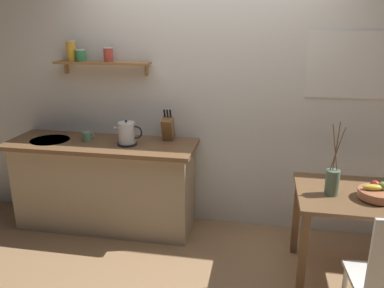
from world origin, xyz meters
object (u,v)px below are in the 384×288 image
dining_table (357,209)px  coffee_mug_by_sink (87,136)px  electric_kettle (127,134)px  knife_block (168,128)px  fruit_bowl (377,193)px  twig_vase (332,181)px

dining_table → coffee_mug_by_sink: (-2.41, 0.47, 0.31)m
electric_kettle → knife_block: (0.34, 0.21, 0.02)m
knife_block → coffee_mug_by_sink: bearing=-167.6°
knife_block → fruit_bowl: bearing=-22.1°
knife_block → coffee_mug_by_sink: knife_block is taller
twig_vase → electric_kettle: twig_vase is taller
dining_table → twig_vase: size_ratio=1.61×
fruit_bowl → electric_kettle: 2.16m
fruit_bowl → knife_block: size_ratio=0.87×
fruit_bowl → knife_block: 1.90m
coffee_mug_by_sink → dining_table: bearing=-11.1°
dining_table → electric_kettle: electric_kettle is taller
twig_vase → coffee_mug_by_sink: twig_vase is taller
twig_vase → coffee_mug_by_sink: (-2.20, 0.52, 0.08)m
electric_kettle → knife_block: knife_block is taller
twig_vase → knife_block: twig_vase is taller
electric_kettle → coffee_mug_by_sink: electric_kettle is taller
knife_block → dining_table: bearing=-21.3°
dining_table → coffee_mug_by_sink: bearing=168.9°
knife_block → coffee_mug_by_sink: (-0.76, -0.17, -0.08)m
fruit_bowl → twig_vase: 0.32m
dining_table → twig_vase: (-0.21, -0.05, 0.23)m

